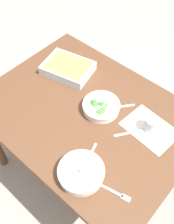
% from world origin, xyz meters
% --- Properties ---
extents(ground_plane, '(6.00, 6.00, 0.00)m').
position_xyz_m(ground_plane, '(0.00, 0.00, 0.00)').
color(ground_plane, '#9E9389').
extents(dining_table, '(1.20, 0.90, 0.74)m').
position_xyz_m(dining_table, '(0.00, 0.00, 0.65)').
color(dining_table, brown).
rests_on(dining_table, ground_plane).
extents(placemat, '(0.30, 0.22, 0.00)m').
position_xyz_m(placemat, '(0.33, 0.14, 0.74)').
color(placemat, silver).
rests_on(placemat, dining_table).
extents(stew_bowl, '(0.23, 0.23, 0.06)m').
position_xyz_m(stew_bowl, '(0.24, -0.31, 0.77)').
color(stew_bowl, silver).
rests_on(stew_bowl, dining_table).
extents(broccoli_bowl, '(0.22, 0.22, 0.07)m').
position_xyz_m(broccoli_bowl, '(0.05, 0.06, 0.77)').
color(broccoli_bowl, silver).
rests_on(broccoli_bowl, dining_table).
extents(baking_dish, '(0.34, 0.28, 0.06)m').
position_xyz_m(baking_dish, '(-0.31, 0.16, 0.77)').
color(baking_dish, silver).
rests_on(baking_dish, dining_table).
extents(drink_cup, '(0.07, 0.07, 0.08)m').
position_xyz_m(drink_cup, '(0.33, 0.14, 0.78)').
color(drink_cup, '#B2BCC6').
rests_on(drink_cup, dining_table).
extents(spoon_by_stew, '(0.07, 0.17, 0.01)m').
position_xyz_m(spoon_by_stew, '(0.21, -0.23, 0.74)').
color(spoon_by_stew, silver).
rests_on(spoon_by_stew, dining_table).
extents(spoon_by_broccoli, '(0.12, 0.15, 0.01)m').
position_xyz_m(spoon_by_broccoli, '(0.10, 0.13, 0.74)').
color(spoon_by_broccoli, silver).
rests_on(spoon_by_broccoli, dining_table).
extents(spoon_spare, '(0.12, 0.15, 0.01)m').
position_xyz_m(spoon_spare, '(0.28, 0.07, 0.74)').
color(spoon_spare, silver).
rests_on(spoon_spare, dining_table).
extents(fork_on_table, '(0.18, 0.06, 0.01)m').
position_xyz_m(fork_on_table, '(0.41, -0.27, 0.74)').
color(fork_on_table, silver).
rests_on(fork_on_table, dining_table).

